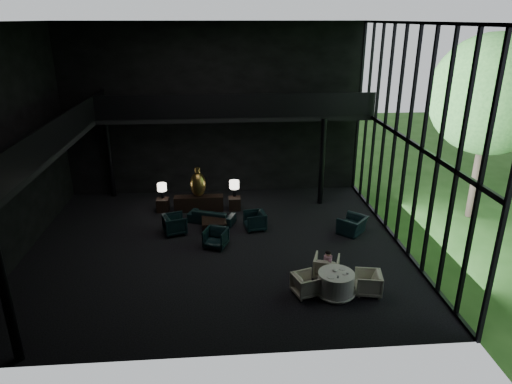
{
  "coord_description": "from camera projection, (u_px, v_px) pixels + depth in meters",
  "views": [
    {
      "loc": [
        0.24,
        -15.45,
        8.11
      ],
      "look_at": [
        1.52,
        0.5,
        1.98
      ],
      "focal_mm": 32.0,
      "sensor_mm": 36.0,
      "label": 1
    }
  ],
  "objects": [
    {
      "name": "coffee_cup",
      "position": [
        348.0,
        273.0,
        13.97
      ],
      "size": [
        0.1,
        0.1,
        0.06
      ],
      "primitive_type": "cylinder",
      "rotation": [
        0.0,
        0.0,
        -0.13
      ],
      "color": "white",
      "rests_on": "saucer"
    },
    {
      "name": "dining_table",
      "position": [
        336.0,
        285.0,
        14.19
      ],
      "size": [
        1.28,
        1.28,
        0.75
      ],
      "color": "white",
      "rests_on": "floor"
    },
    {
      "name": "wall_front",
      "position": [
        212.0,
        213.0,
        10.24
      ],
      "size": [
        14.0,
        0.04,
        8.0
      ],
      "primitive_type": "cube",
      "color": "black",
      "rests_on": "ground"
    },
    {
      "name": "column_sw",
      "position": [
        5.0,
        292.0,
        10.87
      ],
      "size": [
        0.24,
        0.24,
        4.0
      ],
      "primitive_type": "cylinder",
      "color": "black",
      "rests_on": "floor"
    },
    {
      "name": "column_ne",
      "position": [
        322.0,
        162.0,
        20.63
      ],
      "size": [
        0.24,
        0.24,
        4.0
      ],
      "primitive_type": "cylinder",
      "color": "black",
      "rests_on": "floor"
    },
    {
      "name": "floor",
      "position": [
        217.0,
        247.0,
        17.26
      ],
      "size": [
        14.0,
        12.0,
        0.02
      ],
      "primitive_type": "cube",
      "color": "black",
      "rests_on": "ground"
    },
    {
      "name": "side_table_right",
      "position": [
        235.0,
        203.0,
        20.52
      ],
      "size": [
        0.52,
        0.52,
        0.57
      ],
      "primitive_type": "cube",
      "color": "black",
      "rests_on": "floor"
    },
    {
      "name": "plate_b",
      "position": [
        342.0,
        269.0,
        14.27
      ],
      "size": [
        0.27,
        0.27,
        0.01
      ],
      "primitive_type": "cylinder",
      "rotation": [
        0.0,
        0.0,
        0.3
      ],
      "color": "white",
      "rests_on": "dining_table"
    },
    {
      "name": "lounge_armchair_west",
      "position": [
        175.0,
        222.0,
        18.16
      ],
      "size": [
        1.13,
        1.17,
        0.97
      ],
      "primitive_type": "imported",
      "rotation": [
        0.0,
        0.0,
        1.88
      ],
      "color": "black",
      "rests_on": "floor"
    },
    {
      "name": "console",
      "position": [
        199.0,
        203.0,
        20.38
      ],
      "size": [
        2.18,
        0.5,
        0.69
      ],
      "primitive_type": "cube",
      "color": "black",
      "rests_on": "floor"
    },
    {
      "name": "railing_left",
      "position": [
        63.0,
        130.0,
        15.24
      ],
      "size": [
        0.06,
        12.0,
        1.0
      ],
      "primitive_type": "cube",
      "color": "black",
      "rests_on": "mezzanine_left"
    },
    {
      "name": "curtain_wall",
      "position": [
        408.0,
        140.0,
        16.35
      ],
      "size": [
        0.2,
        12.0,
        8.0
      ],
      "primitive_type": null,
      "color": "black",
      "rests_on": "ground"
    },
    {
      "name": "table_lamp_right",
      "position": [
        234.0,
        185.0,
        20.4
      ],
      "size": [
        0.44,
        0.44,
        0.73
      ],
      "color": "black",
      "rests_on": "side_table_right"
    },
    {
      "name": "cereal_bowl",
      "position": [
        335.0,
        270.0,
        14.12
      ],
      "size": [
        0.15,
        0.15,
        0.08
      ],
      "primitive_type": "ellipsoid",
      "color": "white",
      "rests_on": "dining_table"
    },
    {
      "name": "saucer",
      "position": [
        345.0,
        274.0,
        13.99
      ],
      "size": [
        0.17,
        0.17,
        0.01
      ],
      "primitive_type": "cylinder",
      "rotation": [
        0.0,
        0.0,
        -0.09
      ],
      "color": "white",
      "rests_on": "dining_table"
    },
    {
      "name": "lounge_armchair_east",
      "position": [
        255.0,
        219.0,
        18.53
      ],
      "size": [
        0.95,
        1.0,
        0.9
      ],
      "primitive_type": "imported",
      "rotation": [
        0.0,
        0.0,
        -1.4
      ],
      "color": "black",
      "rests_on": "floor"
    },
    {
      "name": "sofa",
      "position": [
        212.0,
        214.0,
        19.21
      ],
      "size": [
        1.9,
        1.15,
        0.71
      ],
      "primitive_type": "imported",
      "rotation": [
        0.0,
        0.0,
        2.78
      ],
      "color": "black",
      "rests_on": "floor"
    },
    {
      "name": "dining_chair_west",
      "position": [
        306.0,
        283.0,
        14.16
      ],
      "size": [
        0.9,
        0.93,
        0.78
      ],
      "primitive_type": "imported",
      "rotation": [
        0.0,
        0.0,
        1.88
      ],
      "color": "beige",
      "rests_on": "floor"
    },
    {
      "name": "side_table_left",
      "position": [
        163.0,
        205.0,
        20.34
      ],
      "size": [
        0.54,
        0.54,
        0.59
      ],
      "primitive_type": "cube",
      "color": "black",
      "rests_on": "floor"
    },
    {
      "name": "railing_back",
      "position": [
        237.0,
        106.0,
        19.41
      ],
      "size": [
        12.0,
        0.06,
        1.0
      ],
      "primitive_type": "cube",
      "color": "black",
      "rests_on": "mezzanine_back"
    },
    {
      "name": "dining_chair_east",
      "position": [
        368.0,
        282.0,
        14.21
      ],
      "size": [
        0.89,
        0.93,
        0.83
      ],
      "primitive_type": "imported",
      "rotation": [
        0.0,
        0.0,
        -1.76
      ],
      "color": "beige",
      "rests_on": "floor"
    },
    {
      "name": "column_nw",
      "position": [
        110.0,
        156.0,
        21.48
      ],
      "size": [
        0.24,
        0.24,
        4.0
      ],
      "primitive_type": "cylinder",
      "color": "black",
      "rests_on": "floor"
    },
    {
      "name": "bronze_urn",
      "position": [
        198.0,
        184.0,
        20.09
      ],
      "size": [
        0.7,
        0.7,
        1.31
      ],
      "color": "#AD8B41",
      "rests_on": "console"
    },
    {
      "name": "ceiling",
      "position": [
        209.0,
        21.0,
        14.4
      ],
      "size": [
        14.0,
        12.0,
        0.02
      ],
      "primitive_type": "cube",
      "color": "black",
      "rests_on": "ground"
    },
    {
      "name": "mezzanine_back",
      "position": [
        237.0,
        115.0,
        20.56
      ],
      "size": [
        12.0,
        2.0,
        0.25
      ],
      "primitive_type": "cube",
      "color": "black",
      "rests_on": "wall_back"
    },
    {
      "name": "wall_back",
      "position": [
        215.0,
        111.0,
        21.42
      ],
      "size": [
        14.0,
        0.04,
        8.0
      ],
      "primitive_type": "cube",
      "color": "black",
      "rests_on": "ground"
    },
    {
      "name": "dining_chair_north",
      "position": [
        326.0,
        265.0,
        15.14
      ],
      "size": [
        1.06,
        1.03,
        0.87
      ],
      "primitive_type": "imported",
      "rotation": [
        0.0,
        0.0,
        2.8
      ],
      "color": "beige",
      "rests_on": "floor"
    },
    {
      "name": "table_lamp_left",
      "position": [
        162.0,
        188.0,
        20.15
      ],
      "size": [
        0.41,
        0.41,
        0.68
      ],
      "color": "black",
      "rests_on": "side_table_left"
    },
    {
      "name": "plate_a",
      "position": [
        331.0,
        277.0,
        13.82
      ],
      "size": [
        0.3,
        0.3,
        0.02
      ],
      "primitive_type": "cylinder",
      "rotation": [
        0.0,
        0.0,
        -0.29
      ],
      "color": "white",
      "rests_on": "dining_table"
    },
    {
      "name": "child",
      "position": [
        328.0,
        259.0,
        14.91
      ],
      "size": [
        0.27,
        0.27,
        0.58
      ],
      "rotation": [
        0.0,
        0.0,
        3.14
      ],
      "color": "#C37591",
      "rests_on": "dining_chair_north"
    },
    {
      "name": "wall_left",
      "position": [
        5.0,
        148.0,
        15.31
      ],
      "size": [
        0.04,
        12.0,
        8.0
      ],
      "primitive_type": "cube",
      "color": "black",
      "rests_on": "ground"
    },
    {
      "name": "window_armchair",
      "position": [
        353.0,
        222.0,
        18.19
      ],
      "size": [
        1.23,
        1.26,
        0.93
      ],
      "primitive_type": "imported",
      "rotation": [
        0.0,
        0.0,
        -2.31
      ],
      "color": "black",
      "rests_on": "floor"
    },
    {
      "name": "mezzanine_left",
      "position": [
        35.0,
        148.0,
        15.38
      ],
      "size": [
        2.0,
        12.0,
        0.25
      ],
      "primitive_type": "cube",
      "color": "black",
      "rests_on": "wall_left"
    },
    {
      "name": "coffee_table",
      "position": [
        214.0,
        225.0,
        18.57
      ],
      "size": [
        1.02,
        1.02,
        0.43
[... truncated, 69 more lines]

